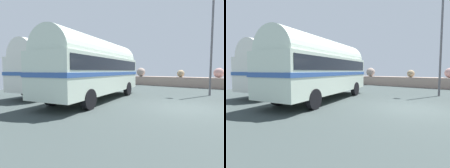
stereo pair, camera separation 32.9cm
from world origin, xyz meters
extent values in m
cube|color=#333C3B|center=(0.00, 0.00, 0.01)|extent=(32.00, 26.00, 0.02)
cube|color=gray|center=(0.00, 11.80, 0.55)|extent=(31.36, 1.80, 1.10)
cube|color=tan|center=(-11.99, 11.27, 1.56)|extent=(1.30, 1.32, 0.92)
sphere|color=gray|center=(-8.81, 11.26, 1.64)|extent=(1.09, 1.09, 1.09)
sphere|color=tan|center=(-3.84, 11.47, 1.50)|extent=(0.80, 0.80, 0.80)
sphere|color=tan|center=(-0.26, 12.20, 1.60)|extent=(0.99, 0.99, 0.99)
cylinder|color=black|center=(-6.70, 1.34, 0.50)|extent=(0.51, 1.00, 0.96)
cylinder|color=black|center=(-4.56, 1.88, 0.50)|extent=(0.51, 1.00, 0.96)
cylinder|color=black|center=(-5.41, -3.71, 0.50)|extent=(0.51, 1.00, 0.96)
cylinder|color=black|center=(-3.27, -3.16, 0.50)|extent=(0.51, 1.00, 0.96)
cube|color=silver|center=(-4.99, -0.91, 1.57)|extent=(4.40, 8.73, 2.10)
cylinder|color=silver|center=(-4.99, -0.91, 2.62)|extent=(4.12, 8.36, 2.20)
cube|color=#305398|center=(-4.99, -0.91, 1.63)|extent=(4.46, 8.83, 0.20)
cube|color=black|center=(-4.99, -0.91, 2.15)|extent=(4.35, 8.42, 0.64)
cube|color=silver|center=(-6.04, 3.23, 0.70)|extent=(2.25, 0.72, 0.28)
cylinder|color=black|center=(-10.54, 1.97, 0.50)|extent=(0.50, 1.00, 0.96)
cylinder|color=black|center=(-8.39, 2.49, 0.50)|extent=(0.50, 1.00, 0.96)
cylinder|color=black|center=(-9.31, -3.09, 0.50)|extent=(0.50, 1.00, 0.96)
cylinder|color=black|center=(-7.16, -2.57, 0.50)|extent=(0.50, 1.00, 0.96)
cube|color=silver|center=(-8.85, -0.30, 1.57)|extent=(4.32, 8.73, 2.10)
cylinder|color=silver|center=(-8.85, -0.30, 2.62)|extent=(4.05, 8.36, 2.20)
cube|color=#2E569A|center=(-8.85, -0.30, 1.63)|extent=(4.39, 8.82, 0.20)
cube|color=black|center=(-8.85, -0.30, 2.15)|extent=(4.28, 8.41, 0.64)
cube|color=silver|center=(-9.86, 3.85, 0.70)|extent=(2.25, 0.70, 0.28)
cylinder|color=#5B5B60|center=(0.10, 5.53, 3.71)|extent=(0.14, 0.14, 7.43)
camera|label=1|loc=(2.49, -8.59, 1.79)|focal=27.96mm
camera|label=2|loc=(2.74, -8.38, 1.79)|focal=27.96mm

